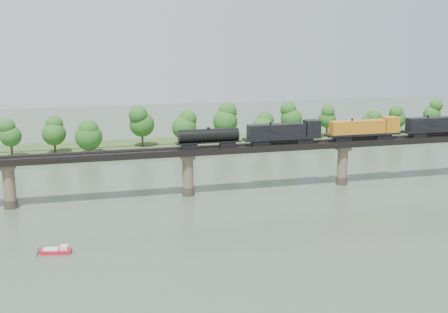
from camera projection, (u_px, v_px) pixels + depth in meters
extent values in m
plane|color=#3A4939|center=(218.00, 239.00, 105.95)|extent=(400.00, 400.00, 0.00)
cube|color=#2F481D|center=(157.00, 147.00, 186.11)|extent=(300.00, 24.00, 1.60)
cylinder|color=#473A2D|center=(11.00, 204.00, 124.43)|extent=(3.00, 3.00, 2.00)
cylinder|color=#78614E|center=(9.00, 184.00, 123.44)|extent=(2.60, 2.60, 9.00)
cube|color=#78614E|center=(8.00, 166.00, 122.56)|extent=(3.20, 3.20, 1.00)
cylinder|color=#473A2D|center=(188.00, 191.00, 134.08)|extent=(3.00, 3.00, 2.00)
cylinder|color=#78614E|center=(188.00, 173.00, 133.09)|extent=(2.60, 2.60, 9.00)
cube|color=#78614E|center=(188.00, 156.00, 132.21)|extent=(3.20, 3.20, 1.00)
cylinder|color=#473A2D|center=(342.00, 180.00, 143.74)|extent=(3.00, 3.00, 2.00)
cylinder|color=#78614E|center=(342.00, 163.00, 142.75)|extent=(2.60, 2.60, 9.00)
cube|color=#78614E|center=(343.00, 148.00, 141.87)|extent=(3.20, 3.20, 1.00)
cube|color=black|center=(188.00, 151.00, 131.94)|extent=(220.00, 5.00, 1.50)
cube|color=black|center=(188.00, 148.00, 131.04)|extent=(220.00, 0.12, 0.16)
cube|color=black|center=(187.00, 147.00, 132.46)|extent=(220.00, 0.12, 0.16)
cube|color=black|center=(189.00, 147.00, 129.35)|extent=(220.00, 0.10, 0.10)
cube|color=black|center=(186.00, 143.00, 133.89)|extent=(220.00, 0.10, 0.10)
cube|color=black|center=(189.00, 149.00, 129.43)|extent=(0.08, 0.08, 0.70)
cube|color=black|center=(186.00, 145.00, 133.96)|extent=(0.08, 0.08, 0.70)
cylinder|color=#382619|center=(12.00, 152.00, 166.61)|extent=(0.70, 0.70, 3.51)
sphere|color=#1A4E16|center=(11.00, 136.00, 165.58)|extent=(6.31, 6.31, 6.31)
sphere|color=#1A4E16|center=(10.00, 126.00, 164.94)|extent=(4.73, 4.73, 4.73)
cylinder|color=#382619|center=(55.00, 148.00, 171.96)|extent=(0.70, 0.70, 3.34)
sphere|color=#1A4E16|center=(54.00, 134.00, 170.97)|extent=(7.18, 7.18, 7.18)
sphere|color=#1A4E16|center=(53.00, 125.00, 170.36)|extent=(5.39, 5.39, 5.39)
cylinder|color=#382619|center=(89.00, 149.00, 171.94)|extent=(0.70, 0.70, 2.83)
sphere|color=#1A4E16|center=(89.00, 137.00, 171.11)|extent=(8.26, 8.26, 8.26)
sphere|color=#1A4E16|center=(88.00, 129.00, 170.59)|extent=(6.19, 6.19, 6.19)
cylinder|color=#382619|center=(142.00, 141.00, 182.08)|extent=(0.70, 0.70, 3.96)
sphere|color=#1A4E16|center=(142.00, 124.00, 180.92)|extent=(8.07, 8.07, 8.07)
sphere|color=#1A4E16|center=(142.00, 114.00, 180.19)|extent=(6.05, 6.05, 6.05)
cylinder|color=#382619|center=(184.00, 140.00, 183.98)|extent=(0.70, 0.70, 3.27)
sphere|color=#1A4E16|center=(184.00, 127.00, 183.03)|extent=(8.03, 8.03, 8.03)
sphere|color=#1A4E16|center=(184.00, 119.00, 182.43)|extent=(6.02, 6.02, 6.02)
cylinder|color=#382619|center=(225.00, 137.00, 188.43)|extent=(0.70, 0.70, 3.92)
sphere|color=#1A4E16|center=(225.00, 122.00, 187.28)|extent=(8.29, 8.29, 8.29)
sphere|color=#1A4E16|center=(225.00, 112.00, 186.56)|extent=(6.21, 6.21, 6.21)
cylinder|color=#382619|center=(263.00, 140.00, 184.59)|extent=(0.70, 0.70, 3.02)
sphere|color=#1A4E16|center=(263.00, 128.00, 183.70)|extent=(7.74, 7.74, 7.74)
sphere|color=#1A4E16|center=(263.00, 121.00, 183.15)|extent=(5.80, 5.80, 5.80)
cylinder|color=#382619|center=(291.00, 133.00, 195.90)|extent=(0.70, 0.70, 3.80)
sphere|color=#1A4E16|center=(291.00, 119.00, 194.78)|extent=(7.47, 7.47, 7.47)
sphere|color=#1A4E16|center=(292.00, 110.00, 194.08)|extent=(5.60, 5.60, 5.60)
cylinder|color=#382619|center=(327.00, 132.00, 199.46)|extent=(0.70, 0.70, 3.38)
sphere|color=#1A4E16|center=(327.00, 119.00, 198.47)|extent=(6.23, 6.23, 6.23)
sphere|color=#1A4E16|center=(328.00, 111.00, 197.85)|extent=(4.67, 4.67, 4.67)
cylinder|color=#382619|center=(370.00, 134.00, 197.32)|extent=(0.70, 0.70, 2.77)
sphere|color=#1A4E16|center=(371.00, 123.00, 196.51)|extent=(7.04, 7.04, 7.04)
sphere|color=#1A4E16|center=(371.00, 117.00, 196.00)|extent=(5.28, 5.28, 5.28)
cylinder|color=#382619|center=(396.00, 129.00, 205.41)|extent=(0.70, 0.70, 2.94)
sphere|color=#1A4E16|center=(397.00, 119.00, 204.54)|extent=(6.73, 6.73, 6.73)
sphere|color=#1A4E16|center=(397.00, 112.00, 204.00)|extent=(5.05, 5.05, 5.05)
cylinder|color=#382619|center=(431.00, 128.00, 204.95)|extent=(0.70, 0.70, 3.94)
sphere|color=#1A4E16|center=(432.00, 114.00, 203.79)|extent=(6.17, 6.17, 6.17)
sphere|color=#1A4E16|center=(433.00, 105.00, 203.06)|extent=(4.62, 4.62, 4.62)
cube|color=black|center=(418.00, 134.00, 146.41)|extent=(4.12, 2.47, 1.13)
cube|color=black|center=(437.00, 131.00, 147.62)|extent=(19.56, 3.09, 0.51)
cube|color=black|center=(432.00, 124.00, 146.83)|extent=(14.41, 2.78, 3.29)
cylinder|color=black|center=(437.00, 133.00, 147.74)|extent=(6.18, 1.44, 1.44)
cube|color=black|center=(382.00, 136.00, 143.93)|extent=(4.12, 2.47, 1.13)
cube|color=black|center=(342.00, 138.00, 141.19)|extent=(4.12, 2.47, 1.13)
cube|color=black|center=(362.00, 134.00, 142.40)|extent=(19.56, 3.09, 0.51)
cube|color=#C06E17|center=(357.00, 127.00, 141.61)|extent=(14.41, 2.78, 3.29)
cube|color=#C06E17|center=(390.00, 124.00, 143.78)|extent=(3.71, 3.09, 3.91)
cylinder|color=black|center=(362.00, 136.00, 142.52)|extent=(6.18, 1.44, 1.44)
cube|color=black|center=(304.00, 140.00, 138.71)|extent=(4.12, 2.47, 1.13)
cube|color=black|center=(260.00, 142.00, 135.97)|extent=(4.12, 2.47, 1.13)
cube|color=black|center=(282.00, 138.00, 137.18)|extent=(19.56, 3.09, 0.51)
cube|color=black|center=(276.00, 131.00, 136.39)|extent=(14.41, 2.78, 3.29)
cube|color=black|center=(312.00, 128.00, 138.56)|extent=(3.71, 3.09, 3.91)
cylinder|color=black|center=(282.00, 140.00, 137.31)|extent=(6.18, 1.44, 1.44)
cube|color=black|center=(227.00, 144.00, 133.99)|extent=(3.60, 2.26, 1.13)
cube|color=black|center=(189.00, 146.00, 131.75)|extent=(3.60, 2.26, 1.13)
cube|color=black|center=(208.00, 142.00, 132.72)|extent=(15.44, 2.47, 0.31)
cylinder|color=black|center=(208.00, 135.00, 132.36)|extent=(14.41, 3.09, 3.09)
cylinder|color=black|center=(208.00, 128.00, 131.99)|extent=(0.72, 0.72, 0.51)
cube|color=red|center=(56.00, 251.00, 99.21)|extent=(5.47, 2.81, 0.73)
cube|color=white|center=(51.00, 249.00, 99.07)|extent=(2.75, 2.00, 0.26)
cube|color=white|center=(64.00, 247.00, 99.15)|extent=(1.46, 1.46, 0.73)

